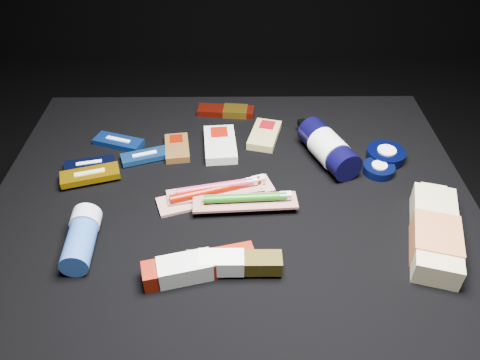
{
  "coord_description": "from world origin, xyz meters",
  "views": [
    {
      "loc": [
        0.01,
        -0.73,
        1.03
      ],
      "look_at": [
        0.01,
        0.01,
        0.42
      ],
      "focal_mm": 35.0,
      "sensor_mm": 36.0,
      "label": 1
    }
  ],
  "objects_px": {
    "lotion_bottle": "(328,148)",
    "toothpaste_carton_red": "(195,267)",
    "bodywash_bottle": "(435,234)",
    "deodorant_stick": "(81,238)"
  },
  "relations": [
    {
      "from": "deodorant_stick",
      "to": "toothpaste_carton_red",
      "type": "distance_m",
      "value": 0.21
    },
    {
      "from": "lotion_bottle",
      "to": "deodorant_stick",
      "type": "distance_m",
      "value": 0.54
    },
    {
      "from": "bodywash_bottle",
      "to": "toothpaste_carton_red",
      "type": "bearing_deg",
      "value": -154.89
    },
    {
      "from": "lotion_bottle",
      "to": "toothpaste_carton_red",
      "type": "relative_size",
      "value": 1.08
    },
    {
      "from": "deodorant_stick",
      "to": "toothpaste_carton_red",
      "type": "bearing_deg",
      "value": -19.88
    },
    {
      "from": "toothpaste_carton_red",
      "to": "deodorant_stick",
      "type": "bearing_deg",
      "value": 149.39
    },
    {
      "from": "lotion_bottle",
      "to": "bodywash_bottle",
      "type": "relative_size",
      "value": 0.89
    },
    {
      "from": "lotion_bottle",
      "to": "toothpaste_carton_red",
      "type": "bearing_deg",
      "value": -152.56
    },
    {
      "from": "deodorant_stick",
      "to": "toothpaste_carton_red",
      "type": "relative_size",
      "value": 0.67
    },
    {
      "from": "lotion_bottle",
      "to": "bodywash_bottle",
      "type": "bearing_deg",
      "value": -80.49
    }
  ]
}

